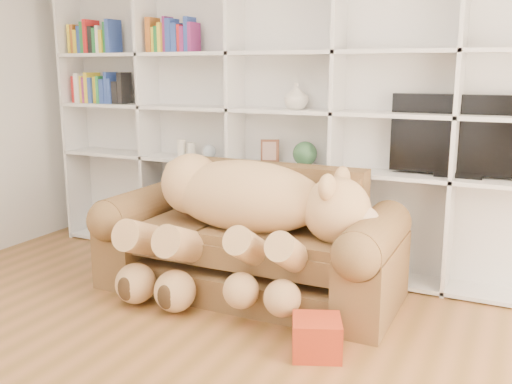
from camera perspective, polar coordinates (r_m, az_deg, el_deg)
The scene contains 13 objects.
wall_back at distance 4.79m, azimuth 3.79°, elevation 8.86°, with size 5.00×0.02×2.70m, color silver.
bookshelf at distance 4.76m, azimuth 0.45°, elevation 8.34°, with size 4.43×0.35×2.40m.
sofa at distance 4.23m, azimuth -0.58°, elevation -5.42°, with size 2.18×0.94×0.92m.
teddy_bear at distance 3.99m, azimuth -1.49°, elevation -2.02°, with size 1.73×0.92×1.00m.
throw_pillow at distance 4.50m, azimuth -5.22°, elevation -0.22°, with size 0.39×0.13×0.39m, color #5D1310.
gift_box at distance 3.42m, azimuth 6.08°, elevation -14.22°, with size 0.28×0.26×0.22m, color #AC3116.
tv at distance 4.34m, azimuth 19.88°, elevation 5.23°, with size 1.00×0.18×0.59m.
picture_frame at distance 4.70m, azimuth 1.40°, elevation 4.14°, with size 0.15×0.03×0.19m, color #562F1D.
green_vase at distance 4.59m, azimuth 4.92°, elevation 3.84°, with size 0.20×0.20×0.20m, color #2F5C37.
figurine_tall at distance 5.11m, azimuth -7.45°, elevation 4.39°, with size 0.08×0.08×0.15m, color silver.
figurine_short at distance 5.06m, azimuth -6.48°, elevation 4.22°, with size 0.08×0.08×0.13m, color silver.
snow_globe at distance 4.97m, azimuth -4.69°, elevation 4.08°, with size 0.12×0.12×0.12m, color silver.
shelf_vase at distance 4.57m, azimuth 4.05°, elevation 9.54°, with size 0.19×0.19×0.20m, color beige.
Camera 1 is at (1.78, -1.94, 1.63)m, focal length 40.00 mm.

